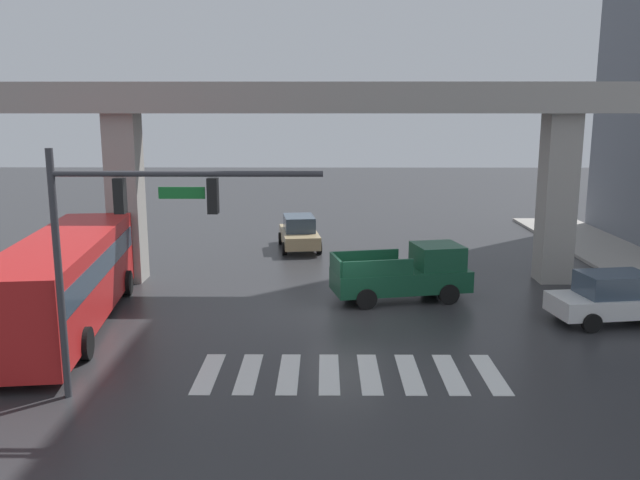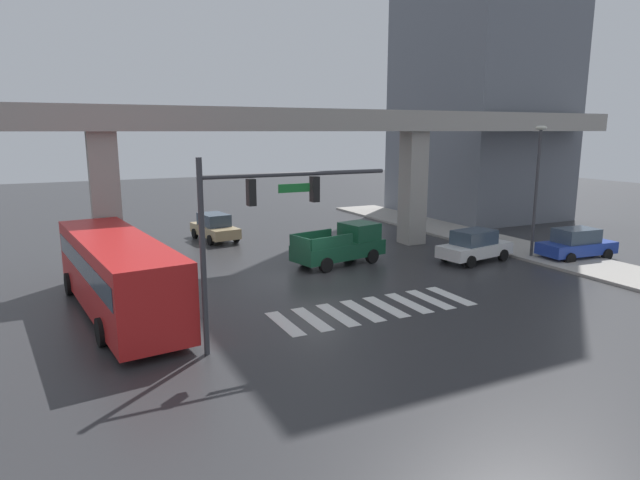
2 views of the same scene
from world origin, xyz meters
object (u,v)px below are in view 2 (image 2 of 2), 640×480
object	(u,v)px
sedan_tan	(215,227)
sedan_white	(474,246)
city_bus	(117,271)
street_lamp_near_corner	(537,176)
sedan_blue	(576,244)
traffic_signal_mast	(255,214)
pickup_truck	(343,245)

from	to	relation	value
sedan_tan	sedan_white	bearing A→B (deg)	-46.97
city_bus	street_lamp_near_corner	size ratio (longest dim) A/B	1.52
sedan_blue	traffic_signal_mast	distance (m)	20.60
sedan_blue	sedan_white	size ratio (longest dim) A/B	0.98
city_bus	pickup_truck	bearing A→B (deg)	16.05
traffic_signal_mast	street_lamp_near_corner	world-z (taller)	street_lamp_near_corner
sedan_blue	sedan_tan	world-z (taller)	same
city_bus	sedan_tan	world-z (taller)	city_bus
sedan_tan	traffic_signal_mast	xyz separation A→B (m)	(-3.43, -17.85, 3.54)
sedan_blue	street_lamp_near_corner	bearing A→B (deg)	150.84
pickup_truck	sedan_tan	bearing A→B (deg)	115.95
sedan_white	street_lamp_near_corner	bearing A→B (deg)	-15.49
sedan_tan	sedan_blue	bearing A→B (deg)	-40.28
sedan_blue	traffic_signal_mast	bearing A→B (deg)	-168.98
sedan_tan	pickup_truck	bearing A→B (deg)	-64.05
pickup_truck	city_bus	xyz separation A→B (m)	(-11.64, -3.35, 0.73)
street_lamp_near_corner	sedan_white	bearing A→B (deg)	164.51
pickup_truck	sedan_tan	size ratio (longest dim) A/B	1.20
city_bus	sedan_blue	world-z (taller)	city_bus
city_bus	traffic_signal_mast	world-z (taller)	traffic_signal_mast
traffic_signal_mast	city_bus	bearing A→B (deg)	125.09
city_bus	traffic_signal_mast	xyz separation A→B (m)	(3.74, -5.32, 2.67)
sedan_tan	traffic_signal_mast	distance (m)	18.52
pickup_truck	sedan_white	bearing A→B (deg)	-22.20
traffic_signal_mast	sedan_tan	bearing A→B (deg)	79.13
pickup_truck	street_lamp_near_corner	world-z (taller)	street_lamp_near_corner
city_bus	sedan_blue	distance (m)	23.72
sedan_blue	sedan_tan	xyz separation A→B (m)	(-16.49, 13.97, 0.00)
pickup_truck	city_bus	size ratio (longest dim) A/B	0.49
traffic_signal_mast	sedan_white	bearing A→B (deg)	22.32
street_lamp_near_corner	sedan_tan	bearing A→B (deg)	138.35
sedan_white	traffic_signal_mast	size ratio (longest dim) A/B	0.70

